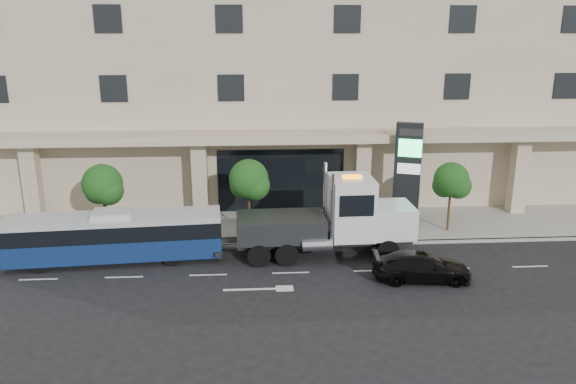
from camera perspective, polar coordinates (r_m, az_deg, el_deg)
name	(u,v)px	position (r m, az deg, el deg)	size (l,w,h in m)	color
ground	(289,261)	(28.94, 0.08, -6.99)	(120.00, 120.00, 0.00)	black
sidewalk	(283,227)	(33.57, -0.47, -3.53)	(120.00, 6.00, 0.15)	gray
curb	(286,245)	(30.76, -0.16, -5.40)	(120.00, 0.30, 0.15)	gray
convention_center	(275,50)	(42.05, -1.30, 14.22)	(60.00, 17.60, 20.00)	tan
tree_left	(103,187)	(32.34, -18.28, 0.51)	(2.27, 2.20, 4.22)	#422B19
tree_mid	(249,182)	(31.23, -3.96, 1.04)	(2.28, 2.20, 4.38)	#422B19
tree_right	(452,182)	(33.24, 16.29, 0.95)	(2.10, 2.00, 4.04)	#422B19
city_bus	(115,236)	(29.69, -17.21, -4.28)	(10.83, 3.07, 2.71)	black
tow_truck	(333,220)	(29.06, 4.61, -2.86)	(10.35, 2.81, 4.71)	#2D3033
black_sedan	(422,267)	(27.33, 13.43, -7.38)	(1.87, 4.59, 1.33)	black
signage_pylon	(407,174)	(33.70, 12.02, 1.84)	(1.61, 1.05, 6.11)	black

